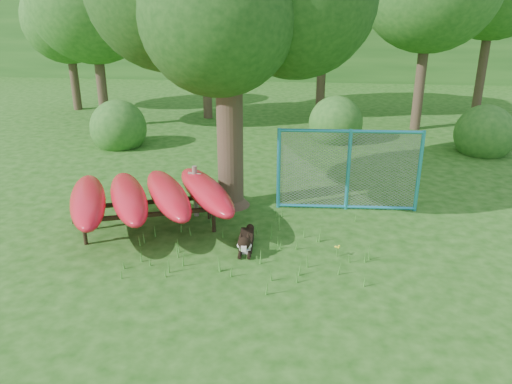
# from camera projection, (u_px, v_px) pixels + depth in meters

# --- Properties ---
(ground) EXTENTS (80.00, 80.00, 0.00)m
(ground) POSITION_uv_depth(u_px,v_px,m) (237.00, 268.00, 8.81)
(ground) COLOR #17460E
(ground) RESTS_ON ground
(wooden_post) EXTENTS (0.31, 0.15, 1.15)m
(wooden_post) POSITION_uv_depth(u_px,v_px,m) (195.00, 190.00, 10.77)
(wooden_post) COLOR #6A5E50
(wooden_post) RESTS_ON ground
(kayak_rack) EXTENTS (4.08, 3.67, 1.00)m
(kayak_rack) POSITION_uv_depth(u_px,v_px,m) (148.00, 196.00, 9.99)
(kayak_rack) COLOR black
(kayak_rack) RESTS_ON ground
(husky_dog) EXTENTS (0.31, 1.10, 0.48)m
(husky_dog) POSITION_uv_depth(u_px,v_px,m) (246.00, 242.00, 9.42)
(husky_dog) COLOR black
(husky_dog) RESTS_ON ground
(fence_section) EXTENTS (3.16, 0.23, 3.08)m
(fence_section) POSITION_uv_depth(u_px,v_px,m) (348.00, 170.00, 11.01)
(fence_section) COLOR #2998C1
(fence_section) RESTS_ON ground
(wildflower_clump) EXTENTS (0.10, 0.09, 0.22)m
(wildflower_clump) POSITION_uv_depth(u_px,v_px,m) (337.00, 248.00, 9.16)
(wildflower_clump) COLOR #41872C
(wildflower_clump) RESTS_ON ground
(bg_tree_c) EXTENTS (4.00, 4.00, 6.12)m
(bg_tree_c) POSITION_uv_depth(u_px,v_px,m) (324.00, 10.00, 19.25)
(bg_tree_c) COLOR #3D2E21
(bg_tree_c) RESTS_ON ground
(bg_tree_f) EXTENTS (3.60, 3.60, 5.55)m
(bg_tree_f) POSITION_uv_depth(u_px,v_px,m) (67.00, 19.00, 20.50)
(bg_tree_f) COLOR #3D2E21
(bg_tree_f) RESTS_ON ground
(shrub_left) EXTENTS (1.80, 1.80, 1.80)m
(shrub_left) POSITION_uv_depth(u_px,v_px,m) (120.00, 146.00, 16.30)
(shrub_left) COLOR #255C1D
(shrub_left) RESTS_ON ground
(shrub_right) EXTENTS (1.80, 1.80, 1.80)m
(shrub_right) POSITION_uv_depth(u_px,v_px,m) (481.00, 153.00, 15.54)
(shrub_right) COLOR #255C1D
(shrub_right) RESTS_ON ground
(shrub_mid) EXTENTS (1.80, 1.80, 1.80)m
(shrub_mid) POSITION_uv_depth(u_px,v_px,m) (335.00, 140.00, 16.95)
(shrub_mid) COLOR #255C1D
(shrub_mid) RESTS_ON ground
(wooded_hillside) EXTENTS (80.00, 12.00, 6.00)m
(wooded_hillside) POSITION_uv_depth(u_px,v_px,m) (298.00, 24.00, 33.72)
(wooded_hillside) COLOR #255C1D
(wooded_hillside) RESTS_ON ground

